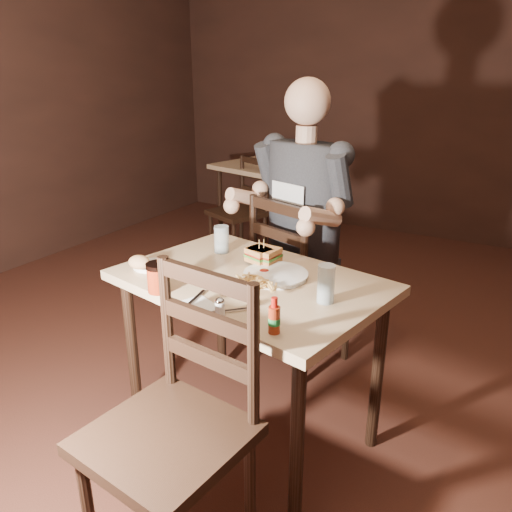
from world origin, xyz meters
The scene contains 23 objects.
room_shell centered at (0.00, 0.00, 1.40)m, with size 7.00×7.00×7.00m.
main_table centered at (-0.23, 0.10, 0.68)m, with size 1.19×0.91×0.77m.
bg_table centered at (-1.44, 2.50, 0.68)m, with size 0.96×0.96×0.77m.
chair_far centered at (-0.30, 0.79, 0.49)m, with size 0.45×0.49×0.97m, color black, non-canonical shape.
chair_near centered at (-0.14, -0.57, 0.50)m, with size 0.46×0.50×1.00m, color black, non-canonical shape.
bg_chair_far centered at (-1.44, 3.05, 0.42)m, with size 0.38×0.42×0.83m, color black, non-canonical shape.
bg_chair_near centered at (-1.44, 1.95, 0.44)m, with size 0.41×0.45×0.88m, color black, non-canonical shape.
diner centered at (-0.31, 0.74, 1.02)m, with size 0.60×0.47×1.04m, color #303135, non-canonical shape.
dinner_plate centered at (-0.14, 0.16, 0.78)m, with size 0.26×0.26×0.01m, color white.
sandwich_left centered at (-0.27, 0.25, 0.83)m, with size 0.10×0.09×0.09m, color #C38345, non-canonical shape.
sandwich_right centered at (-0.26, 0.27, 0.84)m, with size 0.13×0.11×0.11m, color #C38345, non-canonical shape.
fries_pile centered at (-0.15, 0.02, 0.80)m, with size 0.22×0.15×0.04m, color tan, non-canonical shape.
ketchup_dollop centered at (-0.20, 0.16, 0.79)m, with size 0.04×0.04×0.01m, color maroon.
glass_left centered at (-0.50, 0.31, 0.83)m, with size 0.07×0.07×0.13m, color silver.
glass_right centered at (0.12, 0.04, 0.84)m, with size 0.06×0.06×0.14m, color silver.
hot_sauce centered at (0.07, -0.25, 0.83)m, with size 0.04×0.04×0.13m, color maroon, non-canonical shape.
salt_shaker centered at (-0.15, -0.24, 0.80)m, with size 0.03×0.03×0.06m, color white, non-canonical shape.
syrup_dispenser centered at (-0.47, -0.19, 0.83)m, with size 0.09×0.09×0.12m, color maroon, non-canonical shape.
napkin centered at (-0.27, -0.22, 0.77)m, with size 0.14×0.13×0.00m, color white.
knife centered at (-0.30, -0.21, 0.78)m, with size 0.01×0.22×0.01m, color silver.
fork centered at (-0.14, -0.20, 0.78)m, with size 0.01×0.17×0.01m, color silver.
side_plate centered at (-0.67, -0.01, 0.78)m, with size 0.15×0.15×0.01m, color white.
bread_roll centered at (-0.68, -0.06, 0.81)m, with size 0.10×0.08×0.06m, color tan.
Camera 1 is at (0.73, -1.53, 1.57)m, focal length 35.00 mm.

